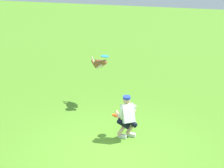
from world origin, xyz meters
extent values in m
plane|color=#548E27|center=(0.00, 0.00, 0.00)|extent=(60.00, 60.00, 0.00)
cube|color=silver|center=(-0.25, -0.95, 0.05)|extent=(0.26, 0.10, 0.10)
cylinder|color=tan|center=(-0.22, -0.99, 0.24)|extent=(0.31, 0.28, 0.37)
cylinder|color=black|center=(-0.24, -0.93, 0.47)|extent=(0.41, 0.37, 0.37)
cube|color=silver|center=(-0.02, -0.78, 0.05)|extent=(0.26, 0.10, 0.10)
cylinder|color=tan|center=(0.01, -0.82, 0.24)|extent=(0.31, 0.28, 0.37)
cylinder|color=black|center=(-0.05, -0.79, 0.47)|extent=(0.41, 0.37, 0.37)
cube|color=silver|center=(-0.16, -0.83, 0.81)|extent=(0.52, 0.53, 0.58)
cylinder|color=silver|center=(-0.31, -0.97, 0.87)|extent=(0.16, 0.16, 0.29)
cylinder|color=silver|center=(0.01, -0.73, 0.87)|extent=(0.16, 0.16, 0.29)
cylinder|color=tan|center=(0.15, -0.87, 0.69)|extent=(0.24, 0.28, 0.19)
cylinder|color=tan|center=(-0.30, -1.02, 0.71)|extent=(0.16, 0.15, 0.27)
sphere|color=tan|center=(-0.10, -0.91, 1.17)|extent=(0.21, 0.21, 0.21)
cylinder|color=#2239BC|center=(-0.10, -0.91, 1.26)|extent=(0.22, 0.22, 0.07)
cylinder|color=#2239BC|center=(-0.04, -0.99, 1.23)|extent=(0.12, 0.12, 0.02)
ellipsoid|color=brown|center=(1.52, -2.99, 1.48)|extent=(0.70, 0.63, 0.49)
ellipsoid|color=beige|center=(1.39, -2.89, 1.45)|extent=(0.14, 0.20, 0.17)
sphere|color=brown|center=(1.20, -2.75, 1.63)|extent=(0.17, 0.17, 0.17)
cone|color=brown|center=(1.13, -2.69, 1.61)|extent=(0.13, 0.13, 0.09)
cone|color=brown|center=(1.25, -2.72, 1.71)|extent=(0.06, 0.06, 0.07)
cone|color=brown|center=(1.18, -2.80, 1.71)|extent=(0.06, 0.06, 0.07)
cylinder|color=beige|center=(1.43, -2.81, 1.44)|extent=(0.29, 0.25, 0.25)
cylinder|color=beige|center=(1.33, -2.95, 1.44)|extent=(0.29, 0.25, 0.25)
cylinder|color=brown|center=(1.72, -3.03, 1.44)|extent=(0.29, 0.25, 0.25)
cylinder|color=brown|center=(1.61, -3.17, 1.44)|extent=(0.29, 0.25, 0.25)
cylinder|color=beige|center=(1.82, -3.22, 1.53)|extent=(0.19, 0.16, 0.23)
cylinder|color=#2D98E7|center=(1.22, -2.82, 1.83)|extent=(0.39, 0.39, 0.05)
cylinder|color=#E95111|center=(0.24, -0.96, 0.61)|extent=(0.30, 0.29, 0.10)
camera|label=1|loc=(-2.17, 6.82, 4.82)|focal=49.37mm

